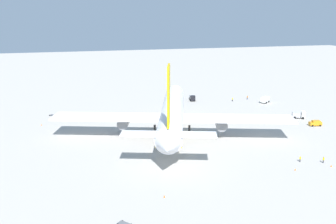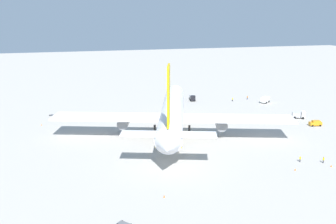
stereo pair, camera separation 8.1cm
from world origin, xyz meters
The scene contains 16 objects.
ground_plane centered at (0.00, 0.00, 0.00)m, with size 600.00×600.00×0.00m, color #ADA8A0.
airliner centered at (-1.19, 0.37, 7.49)m, with size 69.48×75.99×26.67m.
service_truck_0 centered at (32.60, -53.11, 1.51)m, with size 4.93×5.43×2.66m.
service_truck_1 centered at (46.02, -23.11, 1.32)m, with size 6.71×3.41×2.63m.
service_truck_2 centered at (5.99, -52.30, 1.44)m, with size 4.39×5.31×2.81m.
service_van centered at (-4.42, -51.99, 1.03)m, with size 2.66×4.60×1.97m.
baggage_cart_0 centered at (34.98, 38.70, 0.27)m, with size 2.95×2.91×0.40m.
baggage_cart_1 centered at (-50.39, 24.11, 0.27)m, with size 3.05×2.88×0.40m.
ground_worker_2 centered at (-34.46, -32.11, 0.89)m, with size 0.47×0.47×1.75m.
ground_worker_3 centered at (-32.10, -26.57, 0.83)m, with size 0.56×0.56×1.64m.
ground_worker_4 centered at (40.59, -48.48, 0.91)m, with size 0.55×0.55×1.79m.
ground_worker_5 centered at (39.07, -40.17, 0.89)m, with size 0.48×0.48×1.76m.
traffic_cone_0 centered at (-41.66, 14.01, 0.28)m, with size 0.36×0.36×0.55m, color orange.
traffic_cone_1 centered at (22.44, 42.37, 0.28)m, with size 0.36×0.36×0.55m, color orange.
traffic_cone_2 centered at (-37.26, -32.41, 0.28)m, with size 0.36×0.36×0.55m, color orange.
traffic_cone_3 centered at (-36.74, -21.96, 0.28)m, with size 0.36×0.36×0.55m, color orange.
Camera 1 is at (-112.50, 33.05, 38.57)m, focal length 39.71 mm.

